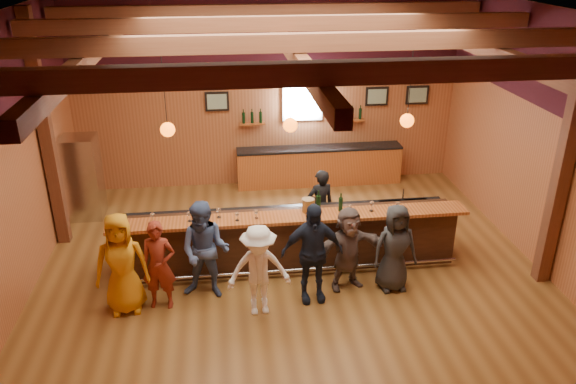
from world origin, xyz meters
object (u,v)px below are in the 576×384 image
at_px(customer_redvest, 159,265).
at_px(customer_dark, 395,248).
at_px(customer_navy, 312,253).
at_px(customer_brown, 348,248).
at_px(customer_orange, 122,264).
at_px(bottle_a, 318,203).
at_px(bar_counter, 290,236).
at_px(customer_white, 259,271).
at_px(bartender, 320,206).
at_px(back_bar_cabinet, 319,166).
at_px(ice_bucket, 308,205).
at_px(stainless_fridge, 83,177).
at_px(customer_denim, 205,251).

relative_size(customer_redvest, customer_dark, 0.98).
height_order(customer_navy, customer_brown, customer_navy).
bearing_deg(customer_orange, bottle_a, 11.71).
xyz_separation_m(bar_counter, customer_white, (-0.68, -1.51, 0.25)).
bearing_deg(bartender, customer_navy, 62.55).
bearing_deg(back_bar_cabinet, customer_navy, -101.57).
bearing_deg(bartender, bottle_a, 63.67).
bearing_deg(customer_white, back_bar_cabinet, 66.74).
bearing_deg(customer_navy, back_bar_cabinet, 75.74).
relative_size(customer_navy, ice_bucket, 7.26).
distance_m(stainless_fridge, customer_navy, 5.68).
bearing_deg(bartender, customer_brown, 82.10).
xyz_separation_m(bar_counter, bottle_a, (0.48, -0.19, 0.74)).
bearing_deg(customer_redvest, bar_counter, 33.89).
bearing_deg(customer_redvest, back_bar_cabinet, 61.08).
bearing_deg(customer_navy, customer_white, -165.71).
distance_m(bar_counter, ice_bucket, 0.80).
xyz_separation_m(bar_counter, customer_orange, (-2.82, -1.16, 0.33)).
bearing_deg(customer_white, customer_denim, 142.07).
height_order(customer_orange, customer_redvest, customer_orange).
bearing_deg(stainless_fridge, customer_denim, -52.41).
height_order(customer_white, ice_bucket, customer_white).
distance_m(back_bar_cabinet, customer_white, 5.42).
distance_m(bar_counter, customer_orange, 3.06).
height_order(customer_denim, ice_bucket, customer_denim).
height_order(stainless_fridge, customer_navy, stainless_fridge).
xyz_separation_m(customer_orange, bartender, (3.51, 1.91, -0.10)).
distance_m(bar_counter, customer_navy, 1.30).
xyz_separation_m(customer_redvest, customer_denim, (0.74, 0.20, 0.10)).
distance_m(customer_orange, bottle_a, 3.46).
bearing_deg(stainless_fridge, ice_bucket, -30.93).
bearing_deg(customer_denim, ice_bucket, 36.80).
bearing_deg(stainless_fridge, bartender, -19.44).
bearing_deg(customer_orange, customer_navy, -6.06).
xyz_separation_m(back_bar_cabinet, customer_orange, (-4.00, -4.73, 0.38)).
height_order(customer_orange, bartender, customer_orange).
bearing_deg(customer_denim, bottle_a, 35.09).
relative_size(customer_navy, bartender, 1.17).
relative_size(customer_redvest, customer_white, 0.98).
relative_size(stainless_fridge, customer_white, 1.16).
height_order(customer_orange, ice_bucket, customer_orange).
relative_size(bartender, ice_bucket, 6.23).
height_order(bartender, bottle_a, same).
relative_size(stainless_fridge, customer_orange, 1.05).
relative_size(customer_brown, bottle_a, 3.86).
bearing_deg(customer_denim, bartender, 52.11).
bearing_deg(customer_brown, customer_redvest, 168.40).
distance_m(customer_brown, bartender, 1.72).
height_order(bar_counter, customer_brown, customer_brown).
bearing_deg(bartender, bar_counter, 33.74).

